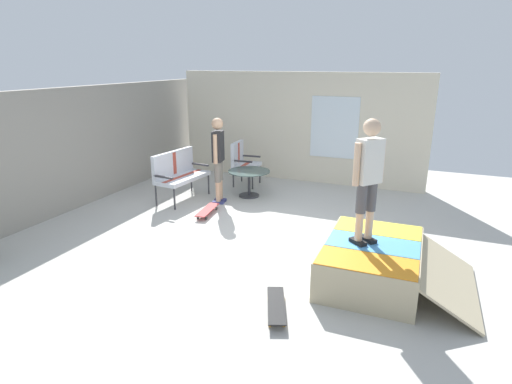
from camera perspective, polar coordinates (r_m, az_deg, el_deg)
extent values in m
cube|color=beige|center=(7.00, 0.11, -6.72)|extent=(12.00, 12.00, 0.10)
cube|color=gray|center=(8.90, -24.51, 5.18)|extent=(9.00, 0.20, 2.34)
cube|color=beige|center=(10.26, 5.75, 8.74)|extent=(0.20, 6.00, 2.58)
cube|color=silver|center=(9.92, 10.60, 8.59)|extent=(0.03, 1.10, 1.40)
cube|color=tan|center=(5.84, 15.38, -9.14)|extent=(1.73, 1.22, 0.52)
cube|color=orange|center=(5.22, 14.79, -9.18)|extent=(0.56, 1.17, 0.01)
cube|color=#4C99D8|center=(5.73, 15.59, -6.75)|extent=(0.56, 1.17, 0.01)
cube|color=yellow|center=(6.26, 16.25, -4.73)|extent=(0.56, 1.17, 0.01)
cylinder|color=#B2B2B7|center=(5.82, 9.90, -6.30)|extent=(1.65, 0.07, 0.05)
cube|color=tan|center=(5.85, 24.54, -10.40)|extent=(1.69, 0.76, 0.43)
cylinder|color=#38383D|center=(8.40, -11.01, -0.93)|extent=(0.04, 0.04, 0.44)
cylinder|color=#38383D|center=(9.29, -6.45, 1.05)|extent=(0.04, 0.04, 0.44)
cylinder|color=#38383D|center=(8.70, -13.41, -0.45)|extent=(0.04, 0.04, 0.44)
cylinder|color=#38383D|center=(9.56, -8.77, 1.42)|extent=(0.04, 0.04, 0.44)
cube|color=silver|center=(8.90, -9.90, 1.92)|extent=(1.30, 0.68, 0.08)
cube|color=#B74738|center=(8.89, -9.92, 2.18)|extent=(1.21, 0.22, 0.00)
cube|color=silver|center=(8.98, -11.18, 3.89)|extent=(1.25, 0.21, 0.50)
cube|color=#B74738|center=(8.98, -11.18, 3.89)|extent=(0.11, 0.09, 0.46)
cube|color=#38383D|center=(8.42, -12.50, 2.00)|extent=(0.09, 0.47, 0.04)
cube|color=#38383D|center=(9.33, -7.66, 3.74)|extent=(0.09, 0.47, 0.04)
cylinder|color=#38383D|center=(9.58, -0.49, 1.67)|extent=(0.04, 0.04, 0.44)
cylinder|color=#38383D|center=(10.08, 0.53, 2.45)|extent=(0.04, 0.04, 0.44)
cylinder|color=#38383D|center=(9.74, -3.10, 1.91)|extent=(0.04, 0.04, 0.44)
cylinder|color=#38383D|center=(10.23, -1.97, 2.67)|extent=(0.04, 0.04, 0.44)
cube|color=silver|center=(9.84, -1.26, 3.65)|extent=(0.65, 0.59, 0.08)
cube|color=#B74738|center=(9.83, -1.26, 3.88)|extent=(0.59, 0.14, 0.00)
cube|color=silver|center=(9.86, -2.56, 5.39)|extent=(0.62, 0.12, 0.50)
cube|color=#B74738|center=(9.86, -2.56, 5.39)|extent=(0.11, 0.09, 0.46)
cube|color=#38383D|center=(9.54, -1.87, 4.19)|extent=(0.07, 0.47, 0.04)
cube|color=#38383D|center=(10.07, -0.70, 4.90)|extent=(0.07, 0.47, 0.04)
cylinder|color=#38383D|center=(9.06, -0.95, 1.10)|extent=(0.06, 0.06, 0.55)
cylinder|color=#38383D|center=(9.13, -0.94, -0.47)|extent=(0.44, 0.44, 0.03)
cylinder|color=#425651|center=(8.98, -0.96, 2.84)|extent=(0.90, 0.90, 0.02)
cube|color=navy|center=(8.69, -5.13, -1.40)|extent=(0.16, 0.26, 0.05)
cylinder|color=tan|center=(8.62, -5.17, 0.05)|extent=(0.10, 0.10, 0.41)
cylinder|color=slate|center=(8.51, -5.24, 2.70)|extent=(0.13, 0.13, 0.41)
cube|color=navy|center=(8.85, -4.83, -1.06)|extent=(0.16, 0.26, 0.05)
cylinder|color=tan|center=(8.78, -4.87, 0.37)|extent=(0.10, 0.10, 0.41)
cylinder|color=slate|center=(8.67, -4.94, 2.98)|extent=(0.13, 0.13, 0.41)
cube|color=#262628|center=(8.48, -5.18, 6.19)|extent=(0.35, 0.24, 0.61)
sphere|color=tan|center=(8.40, -5.26, 9.21)|extent=(0.23, 0.23, 0.23)
cylinder|color=tan|center=(8.29, -5.55, 5.79)|extent=(0.08, 0.08, 0.58)
cylinder|color=tan|center=(8.67, -4.82, 6.31)|extent=(0.08, 0.08, 0.58)
cube|color=black|center=(5.66, 13.65, -6.58)|extent=(0.24, 0.26, 0.05)
cylinder|color=beige|center=(5.58, 13.81, -4.55)|extent=(0.10, 0.10, 0.38)
cylinder|color=#4C4C51|center=(5.45, 14.09, -0.84)|extent=(0.13, 0.13, 0.38)
cube|color=black|center=(5.77, 14.93, -6.22)|extent=(0.24, 0.26, 0.05)
cylinder|color=beige|center=(5.69, 15.09, -4.23)|extent=(0.10, 0.10, 0.38)
cylinder|color=#4C4C51|center=(5.56, 15.40, -0.58)|extent=(0.13, 0.13, 0.38)
cube|color=silver|center=(5.39, 15.13, 4.06)|extent=(0.36, 0.34, 0.56)
sphere|color=beige|center=(5.31, 15.49, 8.46)|extent=(0.21, 0.21, 0.21)
cylinder|color=beige|center=(5.26, 13.51, 3.65)|extent=(0.08, 0.08, 0.53)
cylinder|color=beige|center=(5.53, 16.64, 4.05)|extent=(0.08, 0.08, 0.53)
cube|color=#B23838|center=(8.08, -6.62, -2.40)|extent=(0.82, 0.31, 0.02)
cylinder|color=#333333|center=(8.32, -5.39, -2.25)|extent=(0.06, 0.04, 0.06)
cylinder|color=#333333|center=(8.38, -6.42, -2.15)|extent=(0.06, 0.04, 0.06)
cylinder|color=#333333|center=(7.83, -6.80, -3.57)|extent=(0.06, 0.04, 0.06)
cylinder|color=#333333|center=(7.89, -7.88, -3.45)|extent=(0.06, 0.04, 0.06)
cube|color=black|center=(5.06, 2.77, -15.04)|extent=(0.82, 0.48, 0.02)
cylinder|color=gold|center=(5.34, 3.55, -14.03)|extent=(0.06, 0.05, 0.06)
cylinder|color=gold|center=(5.33, 1.78, -14.03)|extent=(0.06, 0.05, 0.06)
cylinder|color=gold|center=(4.87, 3.84, -17.45)|extent=(0.06, 0.05, 0.06)
cylinder|color=gold|center=(4.86, 1.87, -17.46)|extent=(0.06, 0.05, 0.06)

